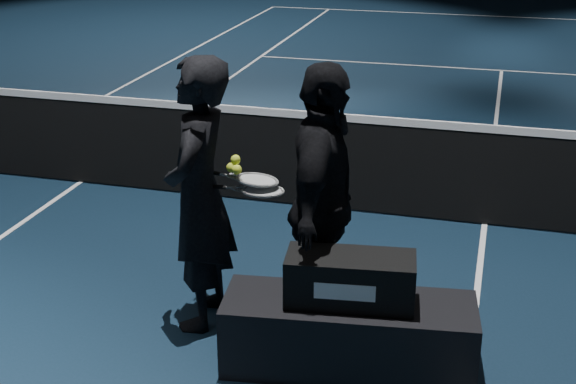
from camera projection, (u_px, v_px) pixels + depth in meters
name	position (u px, v px, depth m)	size (l,w,h in m)	color
floor	(484.00, 225.00, 7.33)	(36.00, 36.00, 0.00)	black
court_lines	(485.00, 224.00, 7.33)	(10.98, 23.78, 0.01)	white
net_mesh	(489.00, 179.00, 7.17)	(12.80, 0.02, 0.86)	black
net_tape	(494.00, 129.00, 7.00)	(12.80, 0.03, 0.07)	white
player_bench	(348.00, 335.00, 5.14)	(1.60, 0.53, 0.48)	black
racket_bag	(350.00, 279.00, 4.99)	(0.80, 0.34, 0.32)	black
bag_signature	(345.00, 292.00, 4.83)	(0.37, 0.00, 0.11)	white
player_a	(199.00, 195.00, 5.43)	(0.70, 0.46, 1.92)	black
player_b	(322.00, 207.00, 5.25)	(1.12, 0.47, 1.92)	black
racket_lower	(263.00, 191.00, 5.31)	(0.68, 0.22, 0.03)	black
racket_upper	(257.00, 180.00, 5.33)	(0.68, 0.22, 0.03)	black
tennis_balls	(234.00, 166.00, 5.30)	(0.12, 0.10, 0.12)	#BDDA2E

